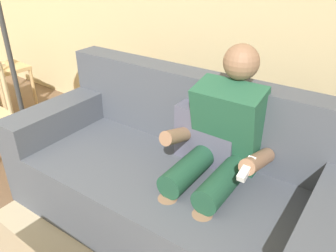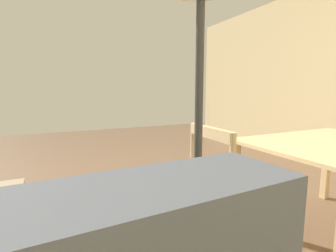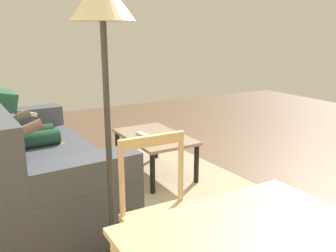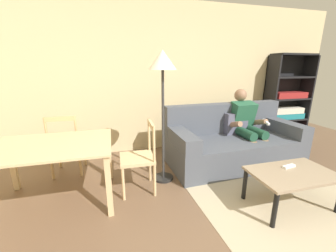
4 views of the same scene
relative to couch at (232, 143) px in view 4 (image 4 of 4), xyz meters
The scene contains 11 objects.
wall_back 1.71m from the couch, 133.65° to the left, with size 7.08×0.12×2.69m, color #D1BC8C.
couch is the anchor object (origin of this frame).
person_lounging 0.40m from the couch, 13.32° to the left, with size 0.60×0.89×1.20m.
coffee_table 1.24m from the couch, 90.27° to the right, with size 0.93×0.57×0.43m.
tv_remote 1.13m from the couch, 87.70° to the right, with size 0.05×0.17×0.02m, color white.
bookshelf 1.92m from the couch, 23.55° to the left, with size 0.95×0.36×1.82m.
dining_table 2.65m from the couch, behind, with size 1.29×0.94×0.72m.
dining_chair_near_wall 2.62m from the couch, behind, with size 0.44×0.44×0.91m.
dining_chair_facing_couch 1.69m from the couch, 164.42° to the right, with size 0.43×0.43×0.91m.
area_rug 1.28m from the couch, 90.27° to the right, with size 2.00×1.40×0.01m, color tan.
floor_lamp 1.73m from the couch, 167.93° to the right, with size 0.36×0.36×1.77m.
Camera 4 is at (-0.96, -0.96, 1.56)m, focal length 22.48 mm.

